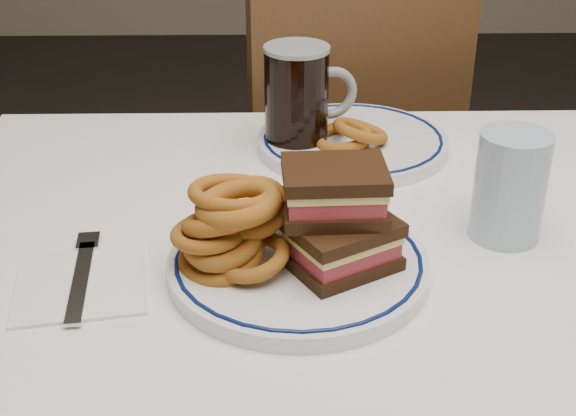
{
  "coord_description": "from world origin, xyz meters",
  "views": [
    {
      "loc": [
        -0.18,
        -0.82,
        1.24
      ],
      "look_at": [
        -0.16,
        -0.04,
        0.82
      ],
      "focal_mm": 50.0,
      "sensor_mm": 36.0,
      "label": 1
    }
  ],
  "objects_px": {
    "chair_far": "(337,165)",
    "main_plate": "(298,264)",
    "far_plate": "(352,142)",
    "beer_mug": "(299,98)",
    "reuben_sandwich": "(338,218)"
  },
  "relations": [
    {
      "from": "reuben_sandwich",
      "to": "beer_mug",
      "type": "xyz_separation_m",
      "value": [
        -0.03,
        0.35,
        0.0
      ]
    },
    {
      "from": "main_plate",
      "to": "reuben_sandwich",
      "type": "height_order",
      "value": "reuben_sandwich"
    },
    {
      "from": "main_plate",
      "to": "far_plate",
      "type": "bearing_deg",
      "value": 75.0
    },
    {
      "from": "chair_far",
      "to": "main_plate",
      "type": "relative_size",
      "value": 3.25
    },
    {
      "from": "main_plate",
      "to": "beer_mug",
      "type": "bearing_deg",
      "value": 88.23
    },
    {
      "from": "reuben_sandwich",
      "to": "beer_mug",
      "type": "height_order",
      "value": "beer_mug"
    },
    {
      "from": "chair_far",
      "to": "far_plate",
      "type": "distance_m",
      "value": 0.49
    },
    {
      "from": "main_plate",
      "to": "beer_mug",
      "type": "relative_size",
      "value": 1.85
    },
    {
      "from": "beer_mug",
      "to": "far_plate",
      "type": "xyz_separation_m",
      "value": [
        0.08,
        -0.0,
        -0.07
      ]
    },
    {
      "from": "main_plate",
      "to": "far_plate",
      "type": "height_order",
      "value": "same"
    },
    {
      "from": "far_plate",
      "to": "main_plate",
      "type": "bearing_deg",
      "value": -105.0
    },
    {
      "from": "chair_far",
      "to": "beer_mug",
      "type": "distance_m",
      "value": 0.54
    },
    {
      "from": "main_plate",
      "to": "reuben_sandwich",
      "type": "relative_size",
      "value": 2.11
    },
    {
      "from": "main_plate",
      "to": "reuben_sandwich",
      "type": "xyz_separation_m",
      "value": [
        0.04,
        -0.01,
        0.06
      ]
    },
    {
      "from": "main_plate",
      "to": "reuben_sandwich",
      "type": "distance_m",
      "value": 0.08
    }
  ]
}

